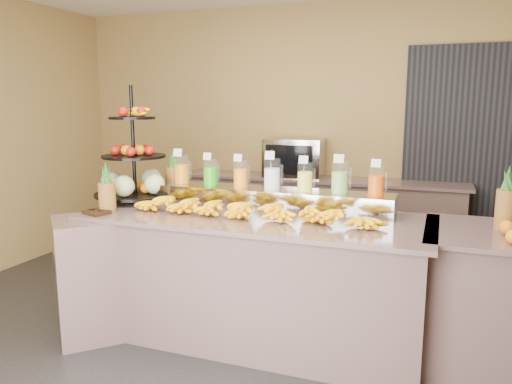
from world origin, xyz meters
The scene contains 19 objects.
ground centered at (0.00, 0.00, 0.00)m, with size 6.00×6.00×0.00m, color black.
room_envelope centered at (0.19, 0.79, 1.88)m, with size 6.04×5.02×2.82m.
buffet_counter centered at (-0.12, 0.26, 0.47)m, with size 2.75×1.25×0.93m.
right_counter centered at (1.70, 0.40, 0.47)m, with size 1.08×0.88×0.93m.
back_ledge centered at (0.00, 2.25, 0.47)m, with size 3.10×0.55×0.93m.
pitcher_tray centered at (0.03, 0.58, 1.01)m, with size 1.85×0.30×0.15m, color gray.
juice_pitcher_orange_a centered at (-0.75, 0.58, 1.18)m, with size 0.12×0.13×0.30m.
juice_pitcher_green centered at (-0.49, 0.58, 1.17)m, with size 0.11×0.12×0.27m.
juice_pitcher_orange_b centered at (-0.23, 0.58, 1.17)m, with size 0.11×0.12×0.27m.
juice_pitcher_milk centered at (0.03, 0.58, 1.18)m, with size 0.13×0.13×0.31m.
juice_pitcher_lemon centered at (0.29, 0.58, 1.17)m, with size 0.12×0.12×0.28m.
juice_pitcher_lime centered at (0.55, 0.58, 1.18)m, with size 0.13×0.13×0.30m.
juice_pitcher_orange_c centered at (0.81, 0.58, 1.17)m, with size 0.11×0.12×0.28m.
banana_heap centered at (-0.04, 0.25, 1.00)m, with size 1.81×0.16×0.15m.
fruit_stand centered at (-1.10, 0.49, 1.17)m, with size 0.79×0.79×0.94m.
condiment_caddy centered at (-1.10, -0.06, 0.94)m, with size 0.18×0.13×0.03m, color black.
pineapple_left_a centered at (-1.08, 0.04, 1.07)m, with size 0.13×0.13×0.38m.
pineapple_left_b centered at (-0.91, 0.73, 1.09)m, with size 0.14×0.14×0.42m.
oven_warmer centered at (-0.27, 2.25, 1.14)m, with size 0.62×0.44×0.42m, color gray.
Camera 1 is at (1.24, -2.99, 1.74)m, focal length 35.00 mm.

